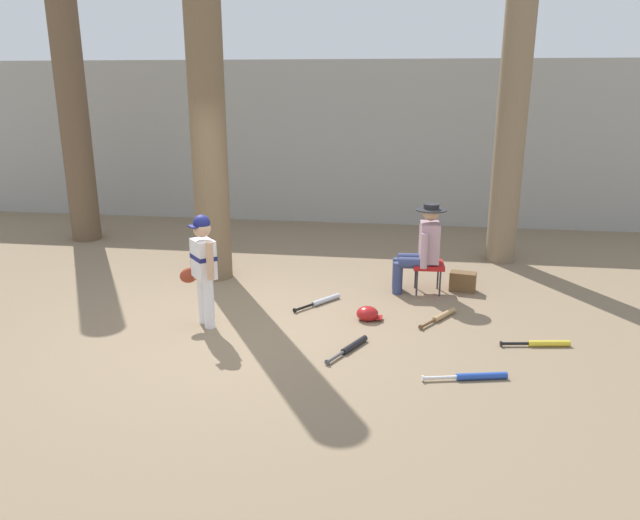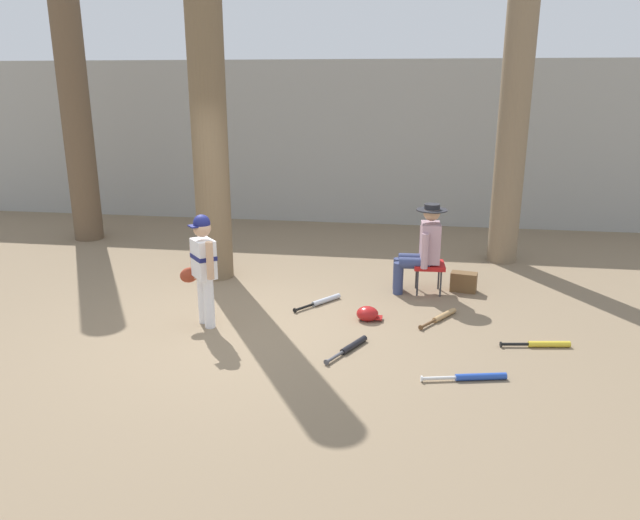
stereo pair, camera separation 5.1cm
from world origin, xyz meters
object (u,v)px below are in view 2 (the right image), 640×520
(tree_near_player, at_px, (209,129))
(bat_wood_tan, at_px, (442,317))
(bat_aluminum_silver, at_px, (323,301))
(bat_blue_youth, at_px, (474,377))
(bat_black_composite, at_px, (351,347))
(bat_yellow_trainer, at_px, (544,344))
(young_ballplayer, at_px, (203,263))
(seated_spectator, at_px, (422,246))
(tree_behind_spectator, at_px, (516,90))
(tree_far_left, at_px, (77,122))
(handbag_beside_stool, at_px, (464,282))
(batting_helmet_red, at_px, (368,314))
(folding_stool, at_px, (429,266))

(tree_near_player, height_order, bat_wood_tan, tree_near_player)
(bat_aluminum_silver, distance_m, bat_blue_youth, 2.50)
(bat_black_composite, xyz_separation_m, bat_yellow_trainer, (2.02, 0.38, -0.00))
(young_ballplayer, height_order, seated_spectator, young_ballplayer)
(bat_black_composite, height_order, bat_wood_tan, same)
(tree_behind_spectator, relative_size, tree_far_left, 1.17)
(tree_behind_spectator, relative_size, bat_wood_tan, 8.91)
(young_ballplayer, relative_size, handbag_beside_stool, 3.84)
(bat_black_composite, distance_m, batting_helmet_red, 0.87)
(bat_blue_youth, relative_size, batting_helmet_red, 2.65)
(young_ballplayer, bearing_deg, tree_behind_spectator, 40.82)
(bat_black_composite, bearing_deg, bat_wood_tan, 46.06)
(bat_aluminum_silver, bearing_deg, bat_yellow_trainer, -20.47)
(bat_yellow_trainer, distance_m, batting_helmet_red, 1.97)
(folding_stool, relative_size, bat_aluminum_silver, 0.65)
(tree_near_player, height_order, bat_blue_youth, tree_near_player)
(tree_far_left, distance_m, bat_yellow_trainer, 8.25)
(tree_near_player, height_order, bat_black_composite, tree_near_player)
(bat_black_composite, bearing_deg, bat_yellow_trainer, 10.69)
(folding_stool, distance_m, bat_yellow_trainer, 2.00)
(tree_far_left, bearing_deg, bat_yellow_trainer, -26.57)
(tree_behind_spectator, xyz_separation_m, tree_far_left, (-7.13, 0.31, -0.53))
(folding_stool, bearing_deg, tree_near_player, 175.51)
(tree_behind_spectator, distance_m, seated_spectator, 2.88)
(bat_yellow_trainer, height_order, bat_blue_youth, same)
(tree_far_left, xyz_separation_m, bat_wood_tan, (6.12, -2.95, -2.02))
(bat_yellow_trainer, height_order, bat_aluminum_silver, same)
(handbag_beside_stool, bearing_deg, bat_blue_youth, -91.70)
(bat_wood_tan, bearing_deg, tree_far_left, 154.29)
(young_ballplayer, distance_m, bat_wood_tan, 2.87)
(bat_black_composite, distance_m, bat_yellow_trainer, 2.05)
(batting_helmet_red, bearing_deg, bat_yellow_trainer, -14.02)
(bat_blue_youth, bearing_deg, bat_aluminum_silver, 133.51)
(bat_yellow_trainer, relative_size, bat_wood_tan, 1.14)
(tree_far_left, xyz_separation_m, bat_black_composite, (5.14, -3.96, -2.02))
(seated_spectator, bearing_deg, young_ballplayer, -148.30)
(tree_far_left, height_order, batting_helmet_red, tree_far_left)
(young_ballplayer, distance_m, batting_helmet_red, 2.01)
(tree_near_player, bearing_deg, batting_helmet_red, -30.25)
(tree_far_left, bearing_deg, young_ballplayer, -46.04)
(young_ballplayer, height_order, folding_stool, young_ballplayer)
(tree_far_left, distance_m, batting_helmet_red, 6.41)
(seated_spectator, xyz_separation_m, bat_wood_tan, (0.25, -0.94, -0.61))
(tree_far_left, distance_m, bat_aluminum_silver, 5.71)
(folding_stool, height_order, bat_black_composite, folding_stool)
(handbag_beside_stool, bearing_deg, batting_helmet_red, -134.32)
(tree_behind_spectator, height_order, young_ballplayer, tree_behind_spectator)
(bat_aluminum_silver, bearing_deg, folding_stool, 25.74)
(tree_near_player, relative_size, bat_aluminum_silver, 7.49)
(seated_spectator, height_order, handbag_beside_stool, seated_spectator)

